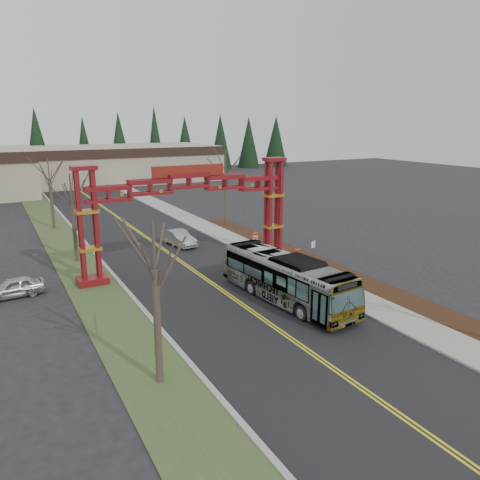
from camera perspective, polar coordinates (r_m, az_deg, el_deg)
ground at (r=24.84m, az=10.74°, el=-14.79°), size 200.00×200.00×0.00m
road at (r=45.52m, az=-9.35°, el=-1.11°), size 12.00×110.00×0.02m
lane_line_left at (r=45.48m, az=-9.49°, el=-1.11°), size 0.12×100.00×0.01m
lane_line_right at (r=45.55m, az=-9.21°, el=-1.07°), size 0.12×100.00×0.01m
curb_right at (r=47.76m, az=-2.38°, el=-0.11°), size 0.30×110.00×0.15m
sidewalk_right at (r=48.39m, az=-0.83°, el=0.09°), size 2.60×110.00×0.14m
landscape_strip at (r=37.92m, az=13.31°, el=-4.39°), size 2.60×50.00×0.12m
grass_median at (r=43.71m, az=-19.30°, el=-2.35°), size 4.00×110.00×0.08m
curb_left at (r=43.99m, az=-16.93°, el=-2.01°), size 0.30×110.00×0.15m
gateway_arch at (r=37.83m, az=-6.20°, el=5.13°), size 18.20×1.60×8.90m
retail_building_east at (r=99.87m, az=-14.49°, el=9.03°), size 38.00×20.30×7.00m
conifer_treeline at (r=109.68m, az=-21.19°, el=10.52°), size 116.10×5.60×13.00m
transit_bus at (r=31.89m, az=5.60°, el=-4.68°), size 3.83×11.92×3.26m
silver_sedan at (r=46.48m, az=-7.45°, el=0.25°), size 2.28×4.84×1.53m
parked_car_near_a at (r=36.41m, az=-25.91°, el=-5.23°), size 4.20×1.99×1.39m
bare_tree_median_near at (r=21.11m, az=-10.34°, el=-3.72°), size 3.43×3.43×7.82m
bare_tree_median_mid at (r=42.24m, az=-19.82°, el=4.52°), size 3.43×3.43×7.69m
bare_tree_median_far at (r=56.69m, az=-22.20°, el=6.82°), size 3.46×3.46×7.91m
bare_tree_right_far at (r=53.98m, az=-1.75°, el=8.50°), size 3.46×3.46×8.83m
street_sign at (r=40.17m, az=8.90°, el=-0.96°), size 0.47×0.17×2.10m
barrel_south at (r=41.49m, az=7.05°, el=-1.82°), size 0.55×0.55×1.03m
barrel_mid at (r=44.11m, az=4.67°, el=-0.79°), size 0.55×0.55×1.02m
barrel_north at (r=47.47m, az=1.88°, el=0.32°), size 0.53×0.53×0.99m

